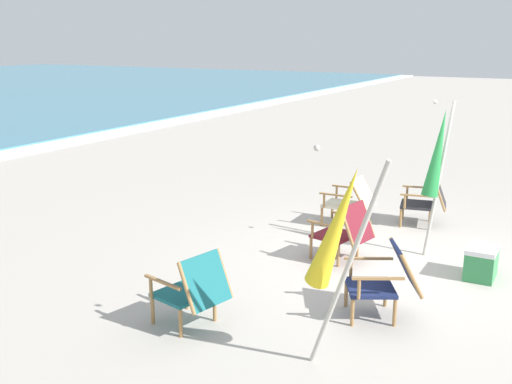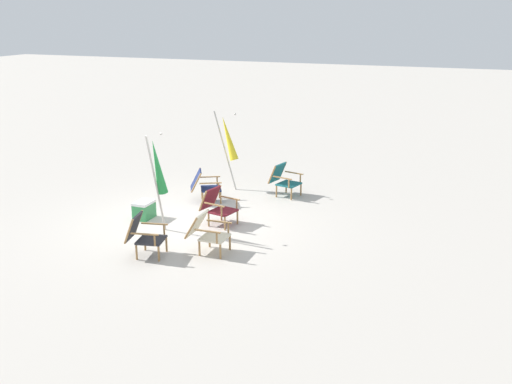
{
  "view_description": "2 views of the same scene",
  "coord_description": "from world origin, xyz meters",
  "px_view_note": "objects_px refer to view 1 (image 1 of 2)",
  "views": [
    {
      "loc": [
        -7.32,
        -1.97,
        2.86
      ],
      "look_at": [
        0.04,
        2.1,
        0.7
      ],
      "focal_mm": 42.0,
      "sensor_mm": 36.0,
      "label": 1
    },
    {
      "loc": [
        10.93,
        5.89,
        4.49
      ],
      "look_at": [
        -0.54,
        1.4,
        0.72
      ],
      "focal_mm": 42.0,
      "sensor_mm": 36.0,
      "label": 2
    }
  ],
  "objects_px": {
    "beach_chair_back_left": "(386,278)",
    "umbrella_furled_green": "(438,155)",
    "umbrella_furled_yellow": "(337,230)",
    "beach_chair_far_center": "(193,288)",
    "beach_chair_mid_center": "(345,230)",
    "beach_chair_front_left": "(351,199)",
    "cooler_box": "(481,262)",
    "beach_chair_front_right": "(427,199)"
  },
  "relations": [
    {
      "from": "beach_chair_front_left",
      "to": "umbrella_furled_green",
      "type": "bearing_deg",
      "value": -115.46
    },
    {
      "from": "beach_chair_front_right",
      "to": "umbrella_furled_yellow",
      "type": "distance_m",
      "value": 4.79
    },
    {
      "from": "cooler_box",
      "to": "umbrella_furled_green",
      "type": "bearing_deg",
      "value": 52.72
    },
    {
      "from": "beach_chair_front_left",
      "to": "beach_chair_back_left",
      "type": "distance_m",
      "value": 3.18
    },
    {
      "from": "umbrella_furled_green",
      "to": "cooler_box",
      "type": "bearing_deg",
      "value": -127.28
    },
    {
      "from": "beach_chair_far_center",
      "to": "umbrella_furled_green",
      "type": "bearing_deg",
      "value": -25.54
    },
    {
      "from": "umbrella_furled_yellow",
      "to": "cooler_box",
      "type": "height_order",
      "value": "umbrella_furled_yellow"
    },
    {
      "from": "beach_chair_far_center",
      "to": "beach_chair_back_left",
      "type": "xyz_separation_m",
      "value": [
        1.19,
        -1.62,
        -0.0
      ]
    },
    {
      "from": "beach_chair_front_right",
      "to": "cooler_box",
      "type": "xyz_separation_m",
      "value": [
        -1.82,
        -1.11,
        -0.23
      ]
    },
    {
      "from": "umbrella_furled_yellow",
      "to": "cooler_box",
      "type": "xyz_separation_m",
      "value": [
        2.88,
        -0.8,
        -1.11
      ]
    },
    {
      "from": "beach_chair_front_right",
      "to": "umbrella_furled_green",
      "type": "distance_m",
      "value": 1.62
    },
    {
      "from": "umbrella_furled_green",
      "to": "cooler_box",
      "type": "relative_size",
      "value": 4.3
    },
    {
      "from": "cooler_box",
      "to": "umbrella_furled_yellow",
      "type": "bearing_deg",
      "value": 164.55
    },
    {
      "from": "beach_chair_front_right",
      "to": "beach_chair_front_left",
      "type": "xyz_separation_m",
      "value": [
        -0.59,
        1.04,
        -0.01
      ]
    },
    {
      "from": "beach_chair_front_right",
      "to": "umbrella_furled_green",
      "type": "bearing_deg",
      "value": -163.44
    },
    {
      "from": "beach_chair_front_right",
      "to": "umbrella_furled_yellow",
      "type": "height_order",
      "value": "umbrella_furled_yellow"
    },
    {
      "from": "umbrella_furled_yellow",
      "to": "umbrella_furled_green",
      "type": "bearing_deg",
      "value": -0.96
    },
    {
      "from": "beach_chair_front_right",
      "to": "beach_chair_back_left",
      "type": "height_order",
      "value": "beach_chair_front_right"
    },
    {
      "from": "umbrella_furled_green",
      "to": "beach_chair_front_left",
      "type": "bearing_deg",
      "value": 64.54
    },
    {
      "from": "beach_chair_front_right",
      "to": "beach_chair_back_left",
      "type": "bearing_deg",
      "value": -173.36
    },
    {
      "from": "beach_chair_far_center",
      "to": "cooler_box",
      "type": "height_order",
      "value": "beach_chair_far_center"
    },
    {
      "from": "beach_chair_back_left",
      "to": "umbrella_furled_green",
      "type": "xyz_separation_m",
      "value": [
        2.16,
        0.02,
        0.95
      ]
    },
    {
      "from": "beach_chair_mid_center",
      "to": "umbrella_furled_yellow",
      "type": "bearing_deg",
      "value": -161.37
    },
    {
      "from": "beach_chair_front_left",
      "to": "beach_chair_back_left",
      "type": "relative_size",
      "value": 0.85
    },
    {
      "from": "beach_chair_mid_center",
      "to": "beach_chair_front_right",
      "type": "bearing_deg",
      "value": -15.08
    },
    {
      "from": "beach_chair_front_left",
      "to": "beach_chair_mid_center",
      "type": "bearing_deg",
      "value": -162.53
    },
    {
      "from": "beach_chair_back_left",
      "to": "umbrella_furled_yellow",
      "type": "xyz_separation_m",
      "value": [
        -1.28,
        0.08,
        0.89
      ]
    },
    {
      "from": "beach_chair_far_center",
      "to": "umbrella_furled_green",
      "type": "distance_m",
      "value": 3.83
    },
    {
      "from": "beach_chair_mid_center",
      "to": "beach_chair_far_center",
      "type": "bearing_deg",
      "value": 165.24
    },
    {
      "from": "beach_chair_back_left",
      "to": "umbrella_furled_yellow",
      "type": "height_order",
      "value": "umbrella_furled_yellow"
    },
    {
      "from": "beach_chair_back_left",
      "to": "beach_chair_front_right",
      "type": "bearing_deg",
      "value": 6.64
    },
    {
      "from": "beach_chair_far_center",
      "to": "cooler_box",
      "type": "xyz_separation_m",
      "value": [
        2.79,
        -2.34,
        -0.23
      ]
    },
    {
      "from": "beach_chair_mid_center",
      "to": "umbrella_furled_yellow",
      "type": "distance_m",
      "value": 2.89
    },
    {
      "from": "beach_chair_back_left",
      "to": "umbrella_furled_yellow",
      "type": "bearing_deg",
      "value": 176.34
    },
    {
      "from": "beach_chair_mid_center",
      "to": "beach_chair_front_left",
      "type": "relative_size",
      "value": 1.04
    },
    {
      "from": "beach_chair_far_center",
      "to": "umbrella_furled_green",
      "type": "height_order",
      "value": "umbrella_furled_green"
    },
    {
      "from": "cooler_box",
      "to": "beach_chair_back_left",
      "type": "bearing_deg",
      "value": 155.93
    },
    {
      "from": "beach_chair_far_center",
      "to": "beach_chair_front_left",
      "type": "xyz_separation_m",
      "value": [
        4.02,
        -0.19,
        -0.01
      ]
    },
    {
      "from": "cooler_box",
      "to": "beach_chair_mid_center",
      "type": "bearing_deg",
      "value": 99.18
    },
    {
      "from": "umbrella_furled_yellow",
      "to": "beach_chair_back_left",
      "type": "bearing_deg",
      "value": -3.66
    },
    {
      "from": "beach_chair_back_left",
      "to": "beach_chair_front_left",
      "type": "bearing_deg",
      "value": 26.87
    },
    {
      "from": "beach_chair_mid_center",
      "to": "cooler_box",
      "type": "bearing_deg",
      "value": -80.82
    }
  ]
}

